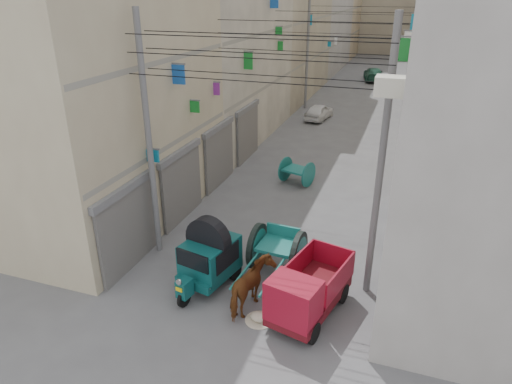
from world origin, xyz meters
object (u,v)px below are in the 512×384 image
at_px(second_cart, 297,171).
at_px(distant_car_green, 374,74).
at_px(tonga_cart, 277,249).
at_px(distant_car_grey, 395,87).
at_px(mini_truck, 305,296).
at_px(distant_car_white, 319,112).
at_px(horse, 252,288).
at_px(feed_sack, 259,317).
at_px(auto_rickshaw, 209,255).

height_order(second_cart, distant_car_green, distant_car_green).
distance_m(tonga_cart, distant_car_grey, 29.66).
relative_size(mini_truck, distant_car_white, 1.01).
xyz_separation_m(second_cart, distant_car_green, (0.67, 27.95, -0.01)).
height_order(second_cart, horse, horse).
height_order(tonga_cart, feed_sack, tonga_cart).
xyz_separation_m(mini_truck, feed_sack, (-1.17, -0.42, -0.69)).
bearing_deg(feed_sack, distant_car_white, 97.57).
bearing_deg(distant_car_green, second_cart, 78.98).
xyz_separation_m(tonga_cart, mini_truck, (1.42, -2.11, 0.02)).
bearing_deg(distant_car_grey, auto_rickshaw, -101.59).
xyz_separation_m(distant_car_grey, distant_car_green, (-2.39, 5.61, 0.09)).
bearing_deg(distant_car_green, distant_car_white, 73.10).
xyz_separation_m(mini_truck, second_cart, (-2.63, 9.38, -0.18)).
height_order(tonga_cart, second_cart, tonga_cart).
bearing_deg(feed_sack, tonga_cart, 95.55).
height_order(auto_rickshaw, tonga_cart, auto_rickshaw).
height_order(feed_sack, horse, horse).
height_order(second_cart, distant_car_white, second_cart).
relative_size(tonga_cart, distant_car_green, 0.80).
relative_size(feed_sack, distant_car_grey, 0.15).
distance_m(auto_rickshaw, distant_car_green, 36.63).
bearing_deg(mini_truck, feed_sack, -147.06).
relative_size(mini_truck, second_cart, 1.98).
distance_m(distant_car_white, distant_car_green, 16.37).
bearing_deg(distant_car_green, tonga_cart, 81.24).
relative_size(auto_rickshaw, tonga_cart, 0.75).
relative_size(horse, distant_car_green, 0.41).
height_order(auto_rickshaw, feed_sack, auto_rickshaw).
distance_m(auto_rickshaw, tonga_cart, 2.26).
bearing_deg(tonga_cart, mini_truck, -52.57).
bearing_deg(distant_car_white, feed_sack, 105.74).
height_order(auto_rickshaw, horse, auto_rickshaw).
distance_m(auto_rickshaw, horse, 1.83).
relative_size(tonga_cart, second_cart, 2.11).
xyz_separation_m(feed_sack, distant_car_green, (-0.79, 37.75, 0.50)).
height_order(auto_rickshaw, second_cart, auto_rickshaw).
distance_m(auto_rickshaw, distant_car_grey, 31.21).
bearing_deg(horse, distant_car_grey, -86.91).
bearing_deg(horse, mini_truck, -172.72).
distance_m(auto_rickshaw, mini_truck, 3.26).
relative_size(second_cart, distant_car_grey, 0.50).
height_order(tonga_cart, horse, tonga_cart).
bearing_deg(horse, distant_car_white, -76.64).
bearing_deg(auto_rickshaw, second_cart, 97.91).
relative_size(auto_rickshaw, distant_car_green, 0.60).
bearing_deg(feed_sack, mini_truck, 19.71).
bearing_deg(distant_car_grey, feed_sack, -97.81).
bearing_deg(tonga_cart, horse, -89.51).
bearing_deg(mini_truck, distant_car_white, 114.05).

